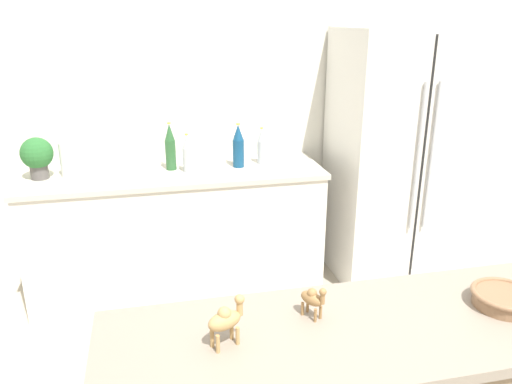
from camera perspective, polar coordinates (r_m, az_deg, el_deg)
name	(u,v)px	position (r m, az deg, el deg)	size (l,w,h in m)	color
wall_back	(238,104)	(3.74, -2.03, 10.03)	(8.00, 0.06, 2.55)	silver
back_counter	(178,231)	(3.60, -8.88, -4.38)	(2.02, 0.63, 0.89)	silver
refrigerator	(397,157)	(3.82, 15.81, 3.88)	(0.90, 0.72, 1.82)	silver
potted_plant	(37,155)	(3.50, -23.74, 3.84)	(0.20, 0.20, 0.27)	#595451
paper_towel_roll	(68,160)	(3.48, -20.67, 3.49)	(0.10, 0.10, 0.23)	white
back_bottle_0	(187,154)	(3.39, -7.87, 4.35)	(0.06, 0.06, 0.26)	#B2B7BC
back_bottle_1	(170,147)	(3.45, -9.77, 5.06)	(0.07, 0.07, 0.33)	#2D6033
back_bottle_2	(262,146)	(3.56, 0.64, 5.24)	(0.06, 0.06, 0.26)	#B2B7BC
back_bottle_3	(238,146)	(3.47, -2.04, 5.25)	(0.08, 0.08, 0.31)	navy
fruit_bowl	(504,298)	(1.86, 26.49, -10.79)	(0.21, 0.21, 0.05)	#8C6647
camel_figurine	(226,319)	(1.47, -3.45, -14.28)	(0.12, 0.09, 0.15)	tan
camel_figurine_second	(313,298)	(1.61, 6.53, -11.96)	(0.08, 0.09, 0.12)	olive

